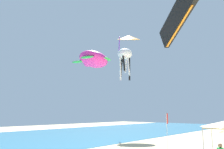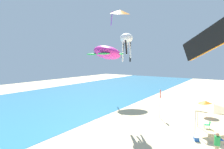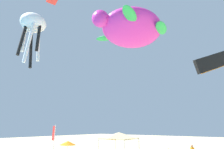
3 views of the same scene
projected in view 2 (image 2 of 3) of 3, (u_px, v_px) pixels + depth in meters
The scene contains 12 objects.
ocean_strip at pixel (41, 103), 31.77m from camera, with size 120.00×27.28×0.02m, color teal.
canopy_tent at pixel (214, 107), 18.35m from camera, with size 3.17×3.37×3.08m.
beach_umbrella at pixel (206, 102), 24.23m from camera, with size 1.81×1.80×2.11m.
folding_chair_facing_ocean at pixel (218, 139), 16.24m from camera, with size 0.76×0.80×0.82m.
folding_chair_near_cooler at pixel (208, 124), 19.87m from camera, with size 0.68×0.75×0.82m.
cooler_box at pixel (196, 138), 16.91m from camera, with size 0.73×0.62×0.40m.
banner_flag at pixel (160, 101), 23.49m from camera, with size 0.36×0.06×3.76m.
person_watching_sky at pixel (217, 142), 14.24m from camera, with size 0.45×0.43×1.81m.
kite_octopus_white at pixel (126, 40), 23.39m from camera, with size 1.66×1.66×3.69m.
kite_turtle_magenta at pixel (107, 53), 17.10m from camera, with size 3.94×3.98×1.78m.
kite_parafoil_black at pixel (210, 40), 10.01m from camera, with size 2.67×3.41×2.44m.
kite_delta_orange at pixel (120, 12), 39.34m from camera, with size 6.42×6.42×3.89m.
Camera 2 is at (-18.55, 1.65, 7.54)m, focal length 28.98 mm.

